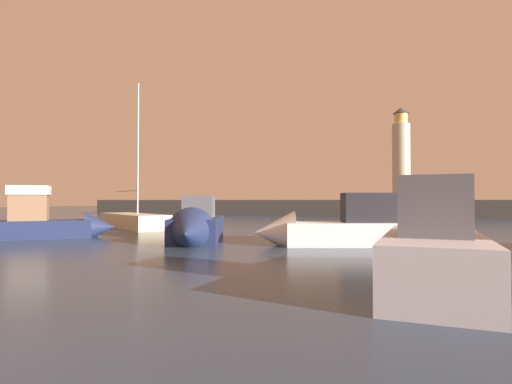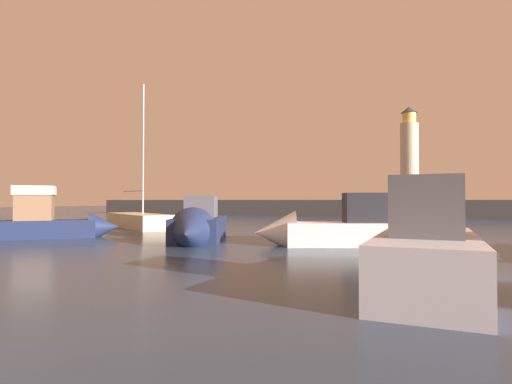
# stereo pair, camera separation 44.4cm
# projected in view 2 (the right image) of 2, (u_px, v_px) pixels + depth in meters

# --- Properties ---
(ground_plane) EXTENTS (220.00, 220.00, 0.00)m
(ground_plane) POSITION_uv_depth(u_px,v_px,m) (331.00, 231.00, 27.58)
(ground_plane) COLOR #2D3D51
(breakwater) EXTENTS (83.23, 6.71, 2.13)m
(breakwater) POSITION_uv_depth(u_px,v_px,m) (378.00, 208.00, 52.21)
(breakwater) COLOR #423F3D
(breakwater) RESTS_ON ground_plane
(lighthouse) EXTENTS (2.17, 2.17, 11.63)m
(lighthouse) POSITION_uv_depth(u_px,v_px,m) (409.00, 156.00, 50.84)
(lighthouse) COLOR beige
(lighthouse) RESTS_ON breakwater
(motorboat_0) EXTENTS (5.02, 7.87, 2.77)m
(motorboat_0) POSITION_uv_depth(u_px,v_px,m) (197.00, 227.00, 20.42)
(motorboat_0) COLOR #1E284C
(motorboat_0) RESTS_ON ground_plane
(motorboat_1) EXTENTS (7.66, 4.66, 2.86)m
(motorboat_1) POSITION_uv_depth(u_px,v_px,m) (330.00, 229.00, 18.89)
(motorboat_1) COLOR white
(motorboat_1) RESTS_ON ground_plane
(motorboat_2) EXTENTS (2.17, 7.52, 2.93)m
(motorboat_2) POSITION_uv_depth(u_px,v_px,m) (428.00, 249.00, 10.37)
(motorboat_2) COLOR silver
(motorboat_2) RESTS_ON ground_plane
(motorboat_3) EXTENTS (6.07, 5.90, 3.20)m
(motorboat_3) POSITION_uv_depth(u_px,v_px,m) (57.00, 222.00, 22.74)
(motorboat_3) COLOR #1E284C
(motorboat_3) RESTS_ON ground_plane
(sailboat_moored) EXTENTS (8.52, 6.55, 10.79)m
(sailboat_moored) POSITION_uv_depth(u_px,v_px,m) (139.00, 220.00, 31.13)
(sailboat_moored) COLOR beige
(sailboat_moored) RESTS_ON ground_plane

